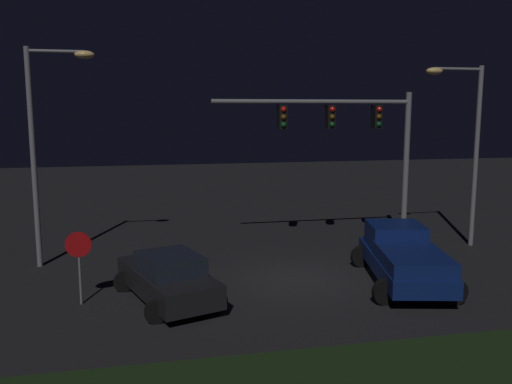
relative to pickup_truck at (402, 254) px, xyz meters
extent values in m
plane|color=black|center=(-3.44, 1.09, -1.00)|extent=(80.00, 80.00, 0.00)
cube|color=navy|center=(-0.04, -0.17, -0.32)|extent=(3.13, 5.71, 0.55)
cube|color=navy|center=(0.22, 0.99, 0.38)|extent=(2.21, 2.26, 0.85)
cube|color=black|center=(0.22, 0.99, 0.50)|extent=(2.05, 1.87, 0.51)
cube|color=navy|center=(-0.27, -1.22, 0.18)|extent=(2.53, 3.37, 0.45)
cylinder|color=black|center=(-0.62, 1.95, -0.60)|extent=(0.80, 0.22, 0.80)
cylinder|color=black|center=(1.39, 1.50, -0.60)|extent=(0.80, 0.22, 0.80)
cylinder|color=black|center=(-1.47, -1.84, -0.60)|extent=(0.80, 0.22, 0.80)
cylinder|color=black|center=(0.54, -2.29, -0.60)|extent=(0.80, 0.22, 0.80)
cube|color=black|center=(-7.83, -0.15, -0.39)|extent=(3.11, 4.74, 0.70)
cube|color=black|center=(-7.75, -0.38, 0.24)|extent=(2.15, 2.41, 0.55)
cylinder|color=black|center=(-9.17, 0.98, -0.68)|extent=(0.64, 0.22, 0.64)
cylinder|color=black|center=(-7.43, 1.57, -0.68)|extent=(0.64, 0.22, 0.64)
cylinder|color=black|center=(-8.22, -1.86, -0.68)|extent=(0.64, 0.22, 0.64)
cylinder|color=black|center=(-6.48, -1.27, -0.68)|extent=(0.64, 0.22, 0.64)
cylinder|color=slate|center=(2.37, 4.52, 2.25)|extent=(0.24, 0.24, 6.50)
cylinder|color=slate|center=(-1.73, 4.52, 5.10)|extent=(8.20, 0.18, 0.18)
cube|color=black|center=(0.97, 4.52, 4.50)|extent=(0.32, 0.44, 0.95)
sphere|color=red|center=(0.97, 4.29, 4.80)|extent=(0.22, 0.22, 0.22)
sphere|color=#59380A|center=(0.97, 4.29, 4.50)|extent=(0.22, 0.22, 0.22)
sphere|color=#0C4719|center=(0.97, 4.29, 4.20)|extent=(0.22, 0.22, 0.22)
cube|color=black|center=(-1.03, 4.52, 4.50)|extent=(0.32, 0.44, 0.95)
sphere|color=red|center=(-1.03, 4.29, 4.80)|extent=(0.22, 0.22, 0.22)
sphere|color=#59380A|center=(-1.03, 4.29, 4.50)|extent=(0.22, 0.22, 0.22)
sphere|color=#0C4719|center=(-1.03, 4.29, 4.20)|extent=(0.22, 0.22, 0.22)
cube|color=black|center=(-3.03, 4.52, 4.50)|extent=(0.32, 0.44, 0.95)
sphere|color=red|center=(-3.03, 4.29, 4.80)|extent=(0.22, 0.22, 0.22)
sphere|color=#59380A|center=(-3.03, 4.29, 4.50)|extent=(0.22, 0.22, 0.22)
sphere|color=#0C4719|center=(-3.03, 4.29, 4.20)|extent=(0.22, 0.22, 0.22)
cylinder|color=slate|center=(-12.34, 4.51, 3.00)|extent=(0.20, 0.20, 7.99)
cylinder|color=slate|center=(-11.37, 4.51, 6.84)|extent=(1.95, 0.12, 0.12)
ellipsoid|color=#F9CC72|center=(-10.39, 4.51, 6.74)|extent=(0.70, 0.44, 0.30)
cylinder|color=slate|center=(5.29, 4.02, 2.79)|extent=(0.20, 0.20, 7.58)
cylinder|color=slate|center=(4.23, 4.02, 6.43)|extent=(2.13, 0.12, 0.12)
ellipsoid|color=#F9CC72|center=(3.17, 4.02, 6.33)|extent=(0.70, 0.44, 0.30)
cylinder|color=slate|center=(-10.39, 0.07, 0.10)|extent=(0.07, 0.07, 2.20)
cylinder|color=#B20C0F|center=(-10.39, 0.04, 0.85)|extent=(0.76, 0.03, 0.76)
camera|label=1|loc=(-8.39, -15.98, 4.78)|focal=37.36mm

